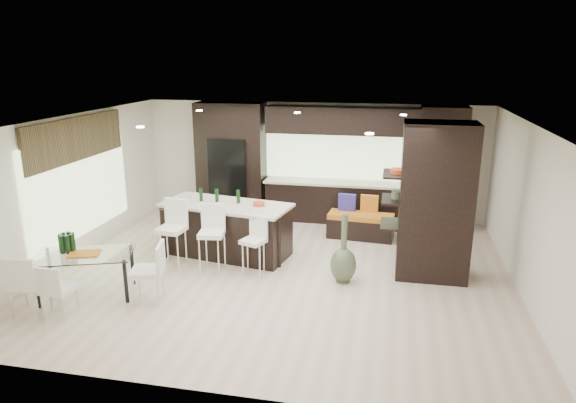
% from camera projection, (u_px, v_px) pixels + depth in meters
% --- Properties ---
extents(ground, '(8.00, 8.00, 0.00)m').
position_uv_depth(ground, '(281.00, 272.00, 9.20)').
color(ground, beige).
rests_on(ground, ground).
extents(back_wall, '(8.00, 0.02, 2.70)m').
position_uv_depth(back_wall, '(313.00, 160.00, 12.12)').
color(back_wall, white).
rests_on(back_wall, ground).
extents(left_wall, '(0.02, 7.00, 2.70)m').
position_uv_depth(left_wall, '(73.00, 188.00, 9.60)').
color(left_wall, white).
rests_on(left_wall, ground).
extents(right_wall, '(0.02, 7.00, 2.70)m').
position_uv_depth(right_wall, '(529.00, 214.00, 8.05)').
color(right_wall, white).
rests_on(right_wall, ground).
extents(ceiling, '(8.00, 7.00, 0.02)m').
position_uv_depth(ceiling, '(281.00, 121.00, 8.45)').
color(ceiling, white).
rests_on(ceiling, ground).
extents(window_left, '(0.04, 3.20, 1.90)m').
position_uv_depth(window_left, '(81.00, 186.00, 9.78)').
color(window_left, '#B2D199').
rests_on(window_left, left_wall).
extents(window_back, '(3.40, 0.04, 1.20)m').
position_uv_depth(window_back, '(338.00, 153.00, 11.91)').
color(window_back, '#B2D199').
rests_on(window_back, back_wall).
extents(stone_accent, '(0.08, 3.00, 0.80)m').
position_uv_depth(stone_accent, '(77.00, 139.00, 9.52)').
color(stone_accent, brown).
rests_on(stone_accent, left_wall).
extents(ceiling_spots, '(4.00, 3.00, 0.02)m').
position_uv_depth(ceiling_spots, '(284.00, 120.00, 8.70)').
color(ceiling_spots, white).
rests_on(ceiling_spots, ceiling).
extents(back_cabinetry, '(6.80, 0.68, 2.70)m').
position_uv_depth(back_cabinetry, '(332.00, 164.00, 11.72)').
color(back_cabinetry, black).
rests_on(back_cabinetry, ground).
extents(refrigerator, '(0.90, 0.68, 1.90)m').
position_uv_depth(refrigerator, '(231.00, 177.00, 12.24)').
color(refrigerator, black).
rests_on(refrigerator, ground).
extents(partition_column, '(1.20, 0.80, 2.70)m').
position_uv_depth(partition_column, '(436.00, 202.00, 8.70)').
color(partition_column, black).
rests_on(partition_column, ground).
extents(kitchen_island, '(2.60, 1.46, 1.02)m').
position_uv_depth(kitchen_island, '(227.00, 229.00, 9.90)').
color(kitchen_island, black).
rests_on(kitchen_island, ground).
extents(stool_left, '(0.49, 0.49, 1.02)m').
position_uv_depth(stool_left, '(172.00, 241.00, 9.25)').
color(stool_left, white).
rests_on(stool_left, ground).
extents(stool_mid, '(0.49, 0.49, 0.98)m').
position_uv_depth(stool_mid, '(212.00, 245.00, 9.12)').
color(stool_mid, white).
rests_on(stool_mid, ground).
extents(stool_right, '(0.48, 0.48, 0.84)m').
position_uv_depth(stool_right, '(253.00, 251.00, 9.02)').
color(stool_right, white).
rests_on(stool_right, ground).
extents(bench, '(1.42, 0.65, 0.53)m').
position_uv_depth(bench, '(361.00, 226.00, 10.86)').
color(bench, black).
rests_on(bench, ground).
extents(floor_vase, '(0.47, 0.47, 1.21)m').
position_uv_depth(floor_vase, '(344.00, 248.00, 8.65)').
color(floor_vase, '#46533B').
rests_on(floor_vase, ground).
extents(dining_table, '(1.67, 1.28, 0.71)m').
position_uv_depth(dining_table, '(87.00, 275.00, 8.21)').
color(dining_table, white).
rests_on(dining_table, ground).
extents(chair_near, '(0.44, 0.44, 0.79)m').
position_uv_depth(chair_near, '(59.00, 292.00, 7.53)').
color(chair_near, white).
rests_on(chair_near, ground).
extents(chair_far, '(0.56, 0.56, 0.90)m').
position_uv_depth(chair_far, '(29.00, 287.00, 7.58)').
color(chair_far, white).
rests_on(chair_far, ground).
extents(chair_end, '(0.58, 0.58, 0.89)m').
position_uv_depth(chair_end, '(148.00, 275.00, 7.98)').
color(chair_end, white).
rests_on(chair_end, ground).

